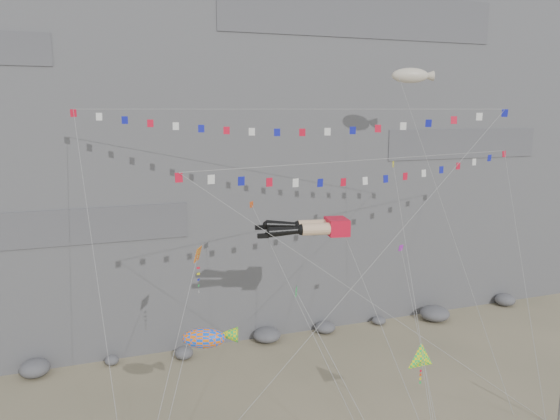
# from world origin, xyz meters

# --- Properties ---
(cliff) EXTENTS (80.00, 28.00, 50.00)m
(cliff) POSITION_xyz_m (0.00, 32.00, 25.00)
(cliff) COLOR slate
(cliff) RESTS_ON ground
(talus_boulders) EXTENTS (60.00, 3.00, 1.20)m
(talus_boulders) POSITION_xyz_m (0.00, 17.00, 0.60)
(talus_boulders) COLOR slate
(talus_boulders) RESTS_ON ground
(anchor_pole_right) EXTENTS (0.12, 0.12, 4.11)m
(anchor_pole_right) POSITION_xyz_m (14.07, -3.38, 2.05)
(anchor_pole_right) COLOR slate
(anchor_pole_right) RESTS_ON ground
(legs_kite) EXTENTS (7.34, 13.76, 18.02)m
(legs_kite) POSITION_xyz_m (-0.69, 5.05, 13.43)
(legs_kite) COLOR red
(legs_kite) RESTS_ON ground
(flag_banner_upper) EXTENTS (29.67, 18.02, 28.15)m
(flag_banner_upper) POSITION_xyz_m (-0.93, 8.86, 21.46)
(flag_banner_upper) COLOR red
(flag_banner_upper) RESTS_ON ground
(flag_banner_lower) EXTENTS (29.35, 11.50, 21.80)m
(flag_banner_lower) POSITION_xyz_m (4.35, 5.33, 17.95)
(flag_banner_lower) COLOR red
(flag_banner_lower) RESTS_ON ground
(harlequin_kite) EXTENTS (7.03, 10.68, 16.70)m
(harlequin_kite) POSITION_xyz_m (-8.80, 4.69, 12.31)
(harlequin_kite) COLOR red
(harlequin_kite) RESTS_ON ground
(fish_windsock) EXTENTS (6.30, 4.99, 10.32)m
(fish_windsock) POSITION_xyz_m (-9.48, 0.18, 8.62)
(fish_windsock) COLOR orange
(fish_windsock) RESTS_ON ground
(delta_kite) EXTENTS (4.21, 7.59, 9.74)m
(delta_kite) POSITION_xyz_m (4.23, -1.33, 5.72)
(delta_kite) COLOR #FFF10D
(delta_kite) RESTS_ON ground
(blimp_windsock) EXTENTS (4.25, 13.24, 27.07)m
(blimp_windsock) POSITION_xyz_m (10.53, 10.93, 24.18)
(blimp_windsock) COLOR beige
(blimp_windsock) RESTS_ON ground
(small_kite_a) EXTENTS (4.06, 15.26, 20.97)m
(small_kite_a) POSITION_xyz_m (-3.78, 8.43, 14.16)
(small_kite_a) COLOR #D54711
(small_kite_a) RESTS_ON ground
(small_kite_b) EXTENTS (4.96, 13.41, 17.41)m
(small_kite_b) POSITION_xyz_m (7.28, 6.13, 10.71)
(small_kite_b) COLOR purple
(small_kite_b) RESTS_ON ground
(small_kite_c) EXTENTS (4.08, 9.03, 13.57)m
(small_kite_c) POSITION_xyz_m (-3.13, 1.63, 10.00)
(small_kite_c) COLOR green
(small_kite_c) RESTS_ON ground
(small_kite_d) EXTENTS (5.72, 15.59, 23.46)m
(small_kite_d) POSITION_xyz_m (6.86, 6.89, 16.77)
(small_kite_d) COLOR yellow
(small_kite_d) RESTS_ON ground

